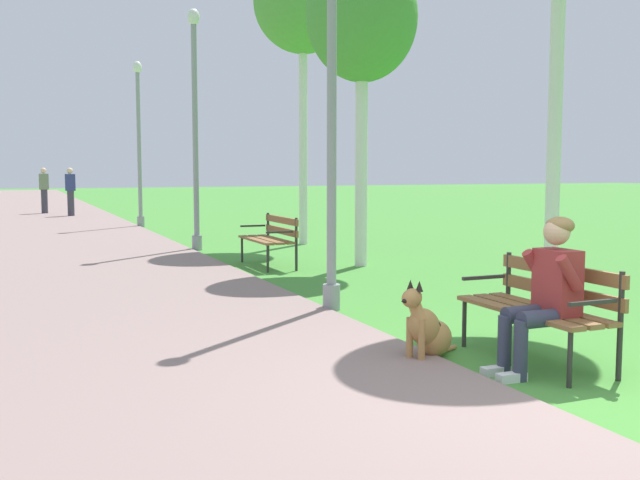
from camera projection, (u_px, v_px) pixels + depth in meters
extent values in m
plane|color=#478E38|center=(569.00, 406.00, 5.08)|extent=(120.00, 120.00, 0.00)
cube|color=gray|center=(48.00, 214.00, 26.22)|extent=(4.08, 60.00, 0.04)
cube|color=olive|center=(515.00, 312.00, 6.10)|extent=(0.14, 1.50, 0.04)
cube|color=olive|center=(532.00, 310.00, 6.17)|extent=(0.14, 1.50, 0.04)
cube|color=olive|center=(549.00, 308.00, 6.23)|extent=(0.14, 1.50, 0.04)
cube|color=olive|center=(559.00, 291.00, 6.26)|extent=(0.04, 1.50, 0.11)
cube|color=olive|center=(560.00, 270.00, 6.24)|extent=(0.04, 1.50, 0.11)
cylinder|color=#2D2B28|center=(464.00, 323.00, 6.74)|extent=(0.04, 0.04, 0.45)
cylinder|color=#2D2B28|center=(508.00, 297.00, 6.91)|extent=(0.04, 0.04, 0.85)
cube|color=#2D2B28|center=(484.00, 277.00, 6.78)|extent=(0.45, 0.04, 0.03)
cylinder|color=#2D2B28|center=(570.00, 358.00, 5.48)|extent=(0.04, 0.04, 0.45)
cylinder|color=#2D2B28|center=(620.00, 326.00, 5.64)|extent=(0.04, 0.04, 0.85)
cube|color=#2D2B28|center=(593.00, 303.00, 5.52)|extent=(0.45, 0.04, 0.03)
cube|color=olive|center=(256.00, 240.00, 12.18)|extent=(0.14, 1.50, 0.04)
cube|color=olive|center=(266.00, 240.00, 12.24)|extent=(0.14, 1.50, 0.04)
cube|color=olive|center=(276.00, 239.00, 12.31)|extent=(0.14, 1.50, 0.04)
cube|color=olive|center=(281.00, 231.00, 12.34)|extent=(0.04, 1.50, 0.11)
cube|color=olive|center=(281.00, 220.00, 12.32)|extent=(0.04, 1.50, 0.11)
cylinder|color=#2D2B28|center=(242.00, 249.00, 12.82)|extent=(0.04, 0.04, 0.45)
cylinder|color=#2D2B28|center=(268.00, 237.00, 12.99)|extent=(0.04, 0.04, 0.85)
cube|color=#2D2B28|center=(253.00, 226.00, 12.86)|extent=(0.45, 0.04, 0.03)
cylinder|color=#2D2B28|center=(268.00, 258.00, 11.56)|extent=(0.04, 0.04, 0.45)
cylinder|color=#2D2B28|center=(296.00, 244.00, 11.72)|extent=(0.04, 0.04, 0.85)
cube|color=#2D2B28|center=(280.00, 232.00, 11.59)|extent=(0.45, 0.04, 0.03)
cylinder|color=#33384C|center=(527.00, 314.00, 5.90)|extent=(0.42, 0.14, 0.14)
cylinder|color=#33384C|center=(504.00, 345.00, 5.84)|extent=(0.11, 0.11, 0.47)
cube|color=silver|center=(496.00, 371.00, 5.83)|extent=(0.24, 0.09, 0.07)
cylinder|color=#33384C|center=(543.00, 318.00, 5.72)|extent=(0.42, 0.14, 0.14)
cylinder|color=#33384C|center=(521.00, 351.00, 5.66)|extent=(0.11, 0.11, 0.47)
cube|color=silver|center=(511.00, 377.00, 5.65)|extent=(0.24, 0.09, 0.07)
cube|color=maroon|center=(557.00, 282.00, 5.87)|extent=(0.22, 0.36, 0.52)
cylinder|color=maroon|center=(535.00, 267.00, 6.02)|extent=(0.25, 0.09, 0.30)
cylinder|color=maroon|center=(569.00, 273.00, 5.65)|extent=(0.25, 0.09, 0.30)
sphere|color=tan|center=(557.00, 232.00, 5.82)|extent=(0.21, 0.21, 0.21)
ellipsoid|color=olive|center=(560.00, 225.00, 5.83)|extent=(0.22, 0.23, 0.14)
ellipsoid|color=#B27F47|center=(434.00, 338.00, 6.40)|extent=(0.44, 0.41, 0.32)
ellipsoid|color=#B27F47|center=(424.00, 327.00, 6.27)|extent=(0.55, 0.41, 0.48)
ellipsoid|color=black|center=(428.00, 322.00, 6.31)|extent=(0.40, 0.32, 0.27)
cylinder|color=#B27F47|center=(410.00, 340.00, 6.23)|extent=(0.06, 0.06, 0.38)
cylinder|color=#B27F47|center=(421.00, 342.00, 6.15)|extent=(0.06, 0.06, 0.38)
cylinder|color=#B27F47|center=(417.00, 312.00, 6.18)|extent=(0.17, 0.20, 0.19)
ellipsoid|color=#B27F47|center=(412.00, 298.00, 6.11)|extent=(0.26, 0.22, 0.16)
cone|color=black|center=(405.00, 301.00, 6.03)|extent=(0.13, 0.12, 0.09)
cone|color=black|center=(410.00, 285.00, 6.16)|extent=(0.06, 0.06, 0.09)
cone|color=black|center=(419.00, 286.00, 6.10)|extent=(0.06, 0.06, 0.09)
cylinder|color=#B27F47|center=(446.00, 350.00, 6.56)|extent=(0.27, 0.16, 0.04)
cylinder|color=gray|center=(331.00, 297.00, 8.51)|extent=(0.20, 0.20, 0.30)
cylinder|color=gray|center=(332.00, 122.00, 8.31)|extent=(0.11, 0.11, 4.31)
cylinder|color=gray|center=(197.00, 243.00, 14.72)|extent=(0.20, 0.20, 0.30)
cylinder|color=gray|center=(195.00, 138.00, 14.52)|extent=(0.11, 0.11, 4.43)
ellipsoid|color=silver|center=(193.00, 17.00, 14.29)|extent=(0.24, 0.24, 0.32)
cylinder|color=gray|center=(141.00, 222.00, 20.52)|extent=(0.20, 0.20, 0.30)
cylinder|color=gray|center=(139.00, 150.00, 20.33)|extent=(0.11, 0.11, 4.26)
ellipsoid|color=silver|center=(137.00, 67.00, 20.11)|extent=(0.24, 0.24, 0.32)
cylinder|color=silver|center=(555.00, 117.00, 8.65)|extent=(0.17, 0.17, 4.47)
cylinder|color=silver|center=(361.00, 162.00, 12.20)|extent=(0.20, 0.20, 3.46)
ellipsoid|color=#4C933D|center=(362.00, 16.00, 11.97)|extent=(1.86, 1.63, 2.13)
cylinder|color=silver|center=(303.00, 140.00, 15.71)|extent=(0.18, 0.18, 4.46)
ellipsoid|color=#569E42|center=(303.00, 2.00, 15.43)|extent=(2.08, 1.97, 2.14)
cylinder|color=#383842|center=(71.00, 204.00, 24.77)|extent=(0.22, 0.22, 0.88)
cube|color=navy|center=(70.00, 182.00, 24.70)|extent=(0.32, 0.20, 0.56)
sphere|color=beige|center=(70.00, 171.00, 24.66)|extent=(0.20, 0.20, 0.20)
cylinder|color=#383842|center=(45.00, 202.00, 26.18)|extent=(0.22, 0.22, 0.88)
cube|color=#6B7F5B|center=(44.00, 182.00, 26.11)|extent=(0.32, 0.20, 0.56)
sphere|color=beige|center=(43.00, 171.00, 26.07)|extent=(0.20, 0.20, 0.20)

